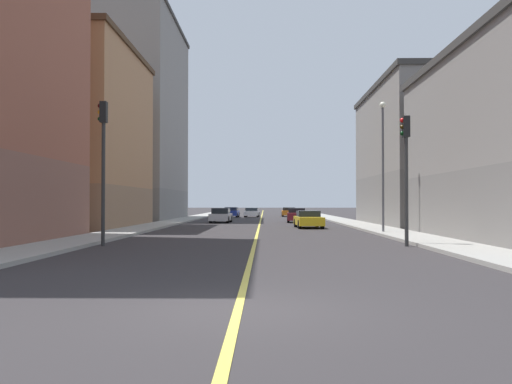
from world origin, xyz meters
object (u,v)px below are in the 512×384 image
at_px(building_left_mid, 441,155).
at_px(car_silver, 221,216).
at_px(building_right_distant, 127,120).
at_px(traffic_light_right_near, 103,153).
at_px(traffic_light_left_near, 406,161).
at_px(car_orange, 289,212).
at_px(street_lamp_left_near, 383,154).
at_px(car_maroon, 297,215).
at_px(car_yellow, 308,220).
at_px(car_white, 252,213).
at_px(car_blue, 231,212).
at_px(building_right_midblock, 59,137).

relative_size(building_left_mid, car_silver, 4.18).
xyz_separation_m(building_right_distant, traffic_light_right_near, (8.49, -37.06, -7.07)).
xyz_separation_m(traffic_light_left_near, car_orange, (-2.80, 50.17, -3.00)).
distance_m(street_lamp_left_near, car_maroon, 20.06).
relative_size(street_lamp_left_near, car_yellow, 1.67).
bearing_deg(car_maroon, car_yellow, -88.97).
bearing_deg(car_orange, car_white, -145.89).
bearing_deg(traffic_light_left_near, street_lamp_left_near, 83.67).
bearing_deg(street_lamp_left_near, car_silver, 121.37).
xyz_separation_m(car_blue, car_silver, (0.20, -19.17, 0.01)).
bearing_deg(car_orange, car_maroon, -90.50).
height_order(street_lamp_left_near, car_blue, street_lamp_left_near).
relative_size(traffic_light_left_near, car_blue, 1.28).
relative_size(car_blue, car_orange, 1.02).
bearing_deg(building_right_distant, traffic_light_right_near, -77.09).
bearing_deg(building_right_distant, car_yellow, -47.20).
bearing_deg(building_left_mid, building_right_midblock, -171.36).
distance_m(car_maroon, car_orange, 21.78).
height_order(building_right_distant, car_blue, building_right_distant).
bearing_deg(building_right_midblock, car_orange, 60.52).
relative_size(building_right_distant, car_maroon, 4.95).
distance_m(car_maroon, car_silver, 7.16).
distance_m(traffic_light_right_near, car_white, 47.29).
bearing_deg(car_blue, car_maroon, -68.10).
bearing_deg(car_yellow, car_maroon, 91.03).
height_order(building_left_mid, car_maroon, building_left_mid).
bearing_deg(traffic_light_left_near, traffic_light_right_near, 180.00).
bearing_deg(traffic_light_left_near, building_right_distant, 120.01).
bearing_deg(car_maroon, traffic_light_left_near, -84.00).
bearing_deg(car_maroon, building_left_mid, -29.78).
distance_m(building_right_midblock, car_yellow, 19.61).
bearing_deg(street_lamp_left_near, car_yellow, 116.06).
bearing_deg(traffic_light_left_near, car_yellow, 99.32).
distance_m(traffic_light_left_near, car_maroon, 28.71).
height_order(building_right_distant, traffic_light_left_near, building_right_distant).
relative_size(traffic_light_right_near, car_maroon, 1.39).
bearing_deg(car_silver, car_maroon, 8.25).
bearing_deg(street_lamp_left_near, traffic_light_left_near, -96.33).
relative_size(traffic_light_left_near, car_maroon, 1.24).
bearing_deg(car_silver, building_right_distant, 139.47).
bearing_deg(traffic_light_right_near, building_right_midblock, 116.19).
height_order(car_silver, car_yellow, car_silver).
relative_size(car_silver, car_white, 1.05).
distance_m(building_left_mid, car_white, 30.28).
relative_size(traffic_light_right_near, car_orange, 1.45).
xyz_separation_m(building_left_mid, building_right_midblock, (-29.93, -4.55, 1.02)).
distance_m(car_blue, car_maroon, 19.55).
xyz_separation_m(traffic_light_right_near, car_silver, (2.84, 27.37, -3.34)).
bearing_deg(street_lamp_left_near, building_left_mid, 59.28).
bearing_deg(building_left_mid, traffic_light_right_near, -134.51).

